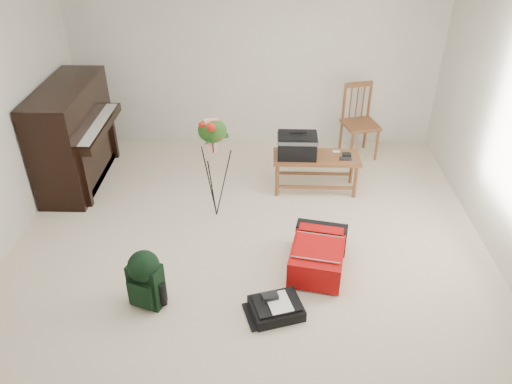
{
  "coord_description": "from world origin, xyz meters",
  "views": [
    {
      "loc": [
        0.17,
        -3.85,
        3.33
      ],
      "look_at": [
        0.07,
        0.35,
        0.63
      ],
      "focal_mm": 35.0,
      "sensor_mm": 36.0,
      "label": 1
    }
  ],
  "objects_px": {
    "red_suitcase": "(317,251)",
    "black_duffel": "(276,307)",
    "bench": "(303,149)",
    "dining_chair": "(360,122)",
    "flower_stand": "(214,169)",
    "piano": "(75,137)",
    "green_backpack": "(145,277)"
  },
  "relations": [
    {
      "from": "red_suitcase",
      "to": "black_duffel",
      "type": "distance_m",
      "value": 0.79
    },
    {
      "from": "red_suitcase",
      "to": "bench",
      "type": "bearing_deg",
      "value": 104.75
    },
    {
      "from": "dining_chair",
      "to": "flower_stand",
      "type": "xyz_separation_m",
      "value": [
        -1.83,
        -1.52,
        0.12
      ]
    },
    {
      "from": "piano",
      "to": "red_suitcase",
      "type": "xyz_separation_m",
      "value": [
        2.88,
        -1.6,
        -0.43
      ]
    },
    {
      "from": "piano",
      "to": "green_backpack",
      "type": "relative_size",
      "value": 2.58
    },
    {
      "from": "green_backpack",
      "to": "bench",
      "type": "bearing_deg",
      "value": 72.38
    },
    {
      "from": "bench",
      "to": "dining_chair",
      "type": "xyz_separation_m",
      "value": [
        0.83,
        0.95,
        -0.08
      ]
    },
    {
      "from": "dining_chair",
      "to": "flower_stand",
      "type": "height_order",
      "value": "flower_stand"
    },
    {
      "from": "black_duffel",
      "to": "piano",
      "type": "bearing_deg",
      "value": 119.98
    },
    {
      "from": "piano",
      "to": "black_duffel",
      "type": "relative_size",
      "value": 2.83
    },
    {
      "from": "black_duffel",
      "to": "green_backpack",
      "type": "height_order",
      "value": "green_backpack"
    },
    {
      "from": "bench",
      "to": "dining_chair",
      "type": "bearing_deg",
      "value": 49.84
    },
    {
      "from": "piano",
      "to": "green_backpack",
      "type": "height_order",
      "value": "piano"
    },
    {
      "from": "black_duffel",
      "to": "dining_chair",
      "type": "bearing_deg",
      "value": 51.69
    },
    {
      "from": "bench",
      "to": "black_duffel",
      "type": "relative_size",
      "value": 1.96
    },
    {
      "from": "black_duffel",
      "to": "green_backpack",
      "type": "bearing_deg",
      "value": 158.04
    },
    {
      "from": "bench",
      "to": "flower_stand",
      "type": "bearing_deg",
      "value": -149.63
    },
    {
      "from": "green_backpack",
      "to": "black_duffel",
      "type": "bearing_deg",
      "value": 14.77
    },
    {
      "from": "red_suitcase",
      "to": "green_backpack",
      "type": "xyz_separation_m",
      "value": [
        -1.58,
        -0.57,
        0.15
      ]
    },
    {
      "from": "red_suitcase",
      "to": "black_duffel",
      "type": "xyz_separation_m",
      "value": [
        -0.41,
        -0.67,
        -0.1
      ]
    },
    {
      "from": "black_duffel",
      "to": "flower_stand",
      "type": "xyz_separation_m",
      "value": [
        -0.67,
        1.51,
        0.54
      ]
    },
    {
      "from": "flower_stand",
      "to": "black_duffel",
      "type": "bearing_deg",
      "value": -83.52
    },
    {
      "from": "green_backpack",
      "to": "piano",
      "type": "bearing_deg",
      "value": 140.18
    },
    {
      "from": "piano",
      "to": "bench",
      "type": "xyz_separation_m",
      "value": [
        2.79,
        -0.19,
        -0.04
      ]
    },
    {
      "from": "piano",
      "to": "bench",
      "type": "bearing_deg",
      "value": -3.8
    },
    {
      "from": "piano",
      "to": "dining_chair",
      "type": "relative_size",
      "value": 1.51
    },
    {
      "from": "dining_chair",
      "to": "black_duffel",
      "type": "relative_size",
      "value": 1.88
    },
    {
      "from": "bench",
      "to": "dining_chair",
      "type": "height_order",
      "value": "dining_chair"
    },
    {
      "from": "dining_chair",
      "to": "green_backpack",
      "type": "distance_m",
      "value": 3.75
    },
    {
      "from": "green_backpack",
      "to": "flower_stand",
      "type": "xyz_separation_m",
      "value": [
        0.49,
        1.42,
        0.29
      ]
    },
    {
      "from": "bench",
      "to": "piano",
      "type": "bearing_deg",
      "value": 177.02
    },
    {
      "from": "piano",
      "to": "flower_stand",
      "type": "bearing_deg",
      "value": -22.87
    }
  ]
}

